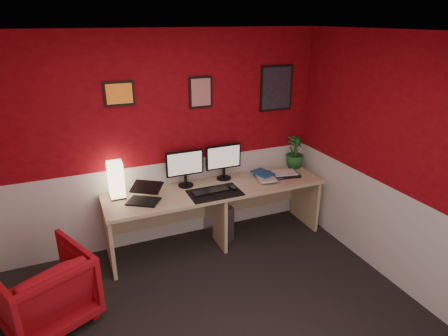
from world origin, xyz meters
TOP-DOWN VIEW (x-y plane):
  - ground at (0.00, 0.00)m, footprint 4.00×3.50m
  - ceiling at (0.00, 0.00)m, footprint 4.00×3.50m
  - wall_back at (0.00, 1.75)m, footprint 4.00×0.01m
  - wall_right at (2.00, 0.00)m, footprint 0.01×3.50m
  - wainscot_back at (0.00, 1.75)m, footprint 4.00×0.01m
  - wainscot_right at (2.00, 0.00)m, footprint 0.01×3.50m
  - desk at (0.59, 1.41)m, footprint 2.60×0.65m
  - shoji_lamp at (-0.52, 1.59)m, footprint 0.16×0.16m
  - laptop at (-0.28, 1.36)m, footprint 0.40×0.37m
  - monitor_left at (0.27, 1.59)m, footprint 0.45×0.06m
  - monitor_right at (0.77, 1.62)m, footprint 0.45×0.06m
  - desk_mat at (0.52, 1.27)m, footprint 0.60×0.38m
  - keyboard at (0.48, 1.32)m, footprint 0.43×0.16m
  - mouse at (0.75, 1.28)m, footprint 0.07×0.11m
  - book_bottom at (1.17, 1.40)m, footprint 0.29×0.35m
  - book_middle at (1.12, 1.38)m, footprint 0.27×0.33m
  - book_top at (1.14, 1.43)m, footprint 0.26×0.31m
  - zen_tray at (1.52, 1.42)m, footprint 0.39×0.31m
  - potted_plant at (1.79, 1.62)m, footprint 0.28×0.28m
  - pc_tower at (0.66, 1.54)m, footprint 0.25×0.47m
  - armchair at (-1.33, 0.77)m, footprint 0.99×1.00m
  - art_left at (-0.37, 1.74)m, footprint 0.32×0.02m
  - art_center at (0.53, 1.74)m, footprint 0.28×0.02m
  - art_right at (1.53, 1.74)m, footprint 0.44×0.02m

SIDE VIEW (x-z plane):
  - ground at x=0.00m, z-range -0.01..0.01m
  - pc_tower at x=0.66m, z-range 0.00..0.45m
  - armchair at x=-1.33m, z-range 0.00..0.69m
  - desk at x=0.59m, z-range 0.00..0.73m
  - wainscot_back at x=0.00m, z-range 0.00..1.00m
  - wainscot_right at x=2.00m, z-range 0.00..1.00m
  - desk_mat at x=0.52m, z-range 0.73..0.74m
  - book_bottom at x=1.17m, z-range 0.73..0.76m
  - keyboard at x=0.48m, z-range 0.74..0.75m
  - zen_tray at x=1.52m, z-range 0.73..0.76m
  - mouse at x=0.75m, z-range 0.74..0.77m
  - book_middle at x=1.12m, z-range 0.76..0.78m
  - book_top at x=1.14m, z-range 0.78..0.80m
  - laptop at x=-0.28m, z-range 0.73..0.95m
  - shoji_lamp at x=-0.52m, z-range 0.73..1.13m
  - potted_plant at x=1.79m, z-range 0.73..1.16m
  - monitor_left at x=0.27m, z-range 0.73..1.31m
  - monitor_right at x=0.77m, z-range 0.73..1.31m
  - wall_back at x=0.00m, z-range 0.00..2.50m
  - wall_right at x=2.00m, z-range 0.00..2.50m
  - art_right at x=1.53m, z-range 1.50..2.06m
  - art_center at x=0.53m, z-range 1.62..1.98m
  - art_left at x=-0.37m, z-range 1.72..1.98m
  - ceiling at x=0.00m, z-range 2.50..2.50m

